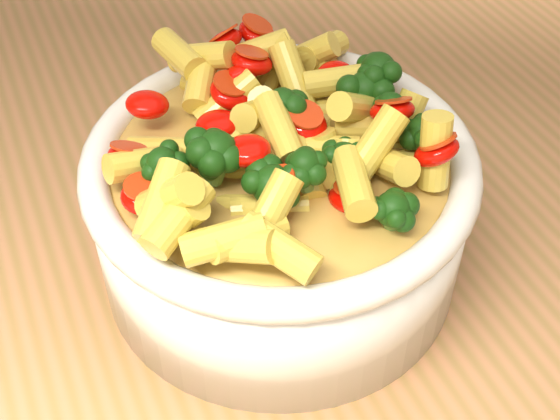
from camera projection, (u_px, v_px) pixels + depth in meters
name	position (u px, v px, depth m)	size (l,w,h in m)	color
table	(401.00, 278.00, 0.61)	(1.20, 0.80, 0.90)	#AD734A
serving_bowl	(280.00, 209.00, 0.45)	(0.22, 0.22, 0.09)	white
pasta_salad	(280.00, 129.00, 0.41)	(0.17, 0.17, 0.04)	#E3CC47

